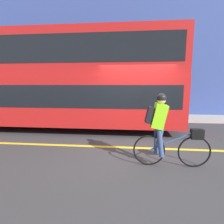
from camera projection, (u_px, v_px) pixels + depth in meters
The scene contains 7 objects.
ground_plane at pixel (137, 148), 5.17m from camera, with size 80.00×80.00×0.00m, color #38383A.
road_center_line at pixel (137, 148), 5.17m from camera, with size 50.00×0.14×0.01m, color yellow.
sidewalk_curb at pixel (133, 117), 9.70m from camera, with size 60.00×1.87×0.11m.
building_facade at pixel (134, 43), 10.11m from camera, with size 60.00×0.30×8.45m.
bus at pixel (49, 78), 7.22m from camera, with size 10.54×2.42×3.83m.
cyclist_on_bike at pixel (164, 128), 3.91m from camera, with size 1.73×0.32×1.67m.
trash_bin at pixel (75, 108), 9.86m from camera, with size 0.60×0.60×0.88m.
Camera 1 is at (-0.24, -4.99, 1.87)m, focal length 28.00 mm.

